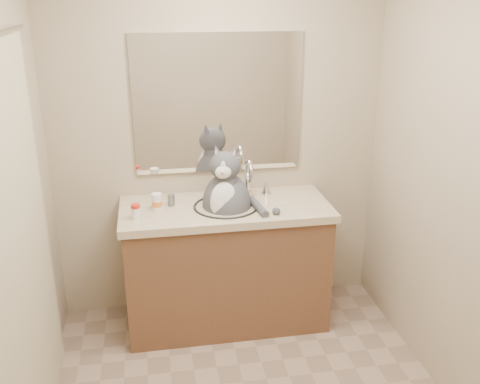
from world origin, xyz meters
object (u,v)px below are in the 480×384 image
at_px(cat, 227,200).
at_px(pill_bottle_orange, 157,202).
at_px(grey_canister, 171,200).
at_px(pill_bottle_redcap, 136,212).

bearing_deg(cat, pill_bottle_orange, -164.92).
distance_m(pill_bottle_orange, grey_canister, 0.11).
relative_size(pill_bottle_redcap, grey_canister, 1.28).
xyz_separation_m(cat, grey_canister, (-0.35, 0.07, -0.00)).
bearing_deg(pill_bottle_orange, cat, -2.04).
height_order(pill_bottle_orange, grey_canister, pill_bottle_orange).
relative_size(cat, grey_canister, 8.46).
xyz_separation_m(pill_bottle_orange, grey_canister, (0.09, 0.06, -0.01)).
bearing_deg(pill_bottle_redcap, cat, 10.68).
xyz_separation_m(cat, pill_bottle_redcap, (-0.57, -0.11, 0.01)).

